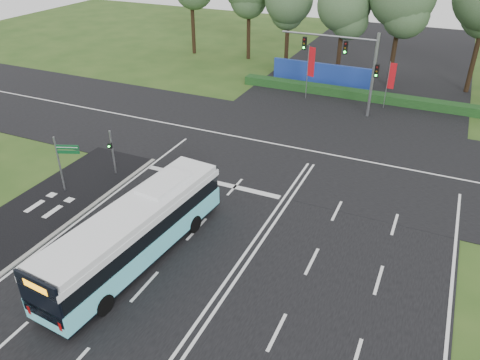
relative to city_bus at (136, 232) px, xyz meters
name	(u,v)px	position (x,y,z in m)	size (l,w,h in m)	color
ground	(251,245)	(4.73, 3.35, -1.67)	(120.00, 120.00, 0.00)	#294818
road_main	(251,245)	(4.73, 3.35, -1.65)	(20.00, 120.00, 0.04)	black
road_cross	(316,152)	(4.73, 15.35, -1.64)	(120.00, 14.00, 0.05)	black
bike_path	(30,218)	(-7.77, 0.35, -1.64)	(5.00, 18.00, 0.06)	black
kerb_strip	(63,228)	(-5.37, 0.35, -1.61)	(0.25, 18.00, 0.12)	gray
city_bus	(136,232)	(0.00, 0.00, 0.00)	(3.40, 11.69, 3.31)	#6AE5F5
pedestrian_signal	(112,151)	(-6.61, 6.64, 0.05)	(0.29, 0.41, 3.13)	gray
street_sign	(63,158)	(-7.84, 3.68, 0.70)	(1.36, 0.60, 3.72)	gray
banner_flag_left	(310,65)	(0.81, 25.84, 1.54)	(0.70, 0.27, 4.95)	gray
banner_flag_mid	(391,79)	(7.88, 26.34, 1.09)	(0.62, 0.12, 4.21)	gray
traffic_light_gantry	(353,60)	(4.94, 23.85, 3.00)	(8.41, 0.28, 7.00)	gray
hedge	(355,94)	(4.73, 27.85, -1.27)	(22.00, 1.20, 0.80)	#133514
blue_hoarding	(321,74)	(0.73, 30.35, -0.57)	(10.00, 0.30, 2.20)	navy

